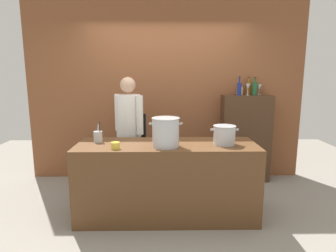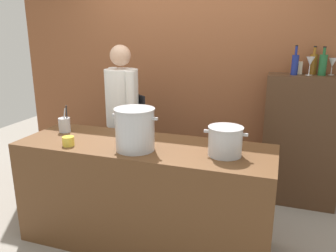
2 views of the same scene
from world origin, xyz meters
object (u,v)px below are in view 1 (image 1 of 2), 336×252
at_px(spice_tin_cream, 240,91).
at_px(wine_bottle_cobalt, 239,88).
at_px(wine_bottle_amber, 248,88).
at_px(stockpot_large, 166,132).
at_px(butter_jar, 115,146).
at_px(stockpot_small, 224,135).
at_px(wine_glass_tall, 259,87).
at_px(chef, 129,127).
at_px(utensil_crock, 98,136).
at_px(wine_glass_short, 248,87).
at_px(wine_bottle_green, 255,88).

bearing_deg(spice_tin_cream, wine_bottle_cobalt, -109.29).
relative_size(wine_bottle_cobalt, wine_bottle_amber, 1.04).
xyz_separation_m(stockpot_large, butter_jar, (-0.55, -0.09, -0.13)).
xyz_separation_m(stockpot_small, wine_bottle_cobalt, (0.46, 1.19, 0.47)).
height_order(butter_jar, spice_tin_cream, spice_tin_cream).
bearing_deg(wine_glass_tall, butter_jar, -143.64).
distance_m(butter_jar, spice_tin_cream, 2.33).
bearing_deg(stockpot_small, wine_bottle_amber, 64.09).
distance_m(stockpot_small, wine_glass_tall, 1.61).
xyz_separation_m(stockpot_small, spice_tin_cream, (0.50, 1.30, 0.42)).
bearing_deg(chef, utensil_crock, 103.16).
distance_m(stockpot_large, spice_tin_cream, 1.86).
bearing_deg(wine_glass_short, butter_jar, -142.57).
height_order(chef, wine_bottle_amber, chef).
height_order(utensil_crock, spice_tin_cream, spice_tin_cream).
bearing_deg(utensil_crock, wine_bottle_amber, 29.17).
bearing_deg(chef, butter_jar, 127.73).
bearing_deg(stockpot_large, wine_glass_short, 45.67).
relative_size(stockpot_large, stockpot_small, 1.16).
relative_size(stockpot_large, wine_bottle_cobalt, 1.30).
height_order(stockpot_large, utensil_crock, stockpot_large).
xyz_separation_m(stockpot_small, wine_bottle_green, (0.72, 1.24, 0.47)).
xyz_separation_m(stockpot_large, wine_glass_short, (1.28, 1.31, 0.44)).
bearing_deg(spice_tin_cream, wine_glass_short, -42.60).
distance_m(utensil_crock, wine_bottle_green, 2.52).
xyz_separation_m(stockpot_large, stockpot_small, (0.68, 0.10, -0.05)).
distance_m(stockpot_small, wine_bottle_cobalt, 1.36).
height_order(wine_bottle_amber, wine_glass_short, wine_bottle_amber).
height_order(stockpot_large, wine_bottle_amber, wine_bottle_amber).
height_order(wine_bottle_cobalt, wine_glass_short, wine_bottle_cobalt).
distance_m(chef, stockpot_large, 0.96).
bearing_deg(butter_jar, wine_bottle_cobalt, 39.35).
bearing_deg(wine_glass_tall, stockpot_large, -136.55).
relative_size(chef, wine_bottle_green, 6.00).
relative_size(stockpot_small, wine_bottle_cobalt, 1.12).
bearing_deg(stockpot_small, spice_tin_cream, 68.98).
distance_m(stockpot_large, butter_jar, 0.57).
bearing_deg(wine_glass_short, chef, -164.47).
bearing_deg(spice_tin_cream, stockpot_small, -111.02).
bearing_deg(wine_bottle_green, stockpot_large, -136.15).
bearing_deg(spice_tin_cream, wine_bottle_amber, 5.60).
xyz_separation_m(utensil_crock, wine_glass_short, (2.08, 1.08, 0.54)).
distance_m(chef, wine_glass_short, 1.92).
xyz_separation_m(utensil_crock, wine_glass_tall, (2.29, 1.18, 0.52)).
relative_size(wine_bottle_green, wine_glass_short, 1.54).
xyz_separation_m(stockpot_large, wine_bottle_cobalt, (1.14, 1.29, 0.41)).
xyz_separation_m(wine_bottle_green, wine_glass_tall, (0.09, 0.07, 0.01)).
height_order(utensil_crock, wine_glass_tall, wine_glass_tall).
height_order(wine_bottle_green, wine_glass_short, wine_bottle_green).
bearing_deg(wine_glass_short, stockpot_large, -134.33).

